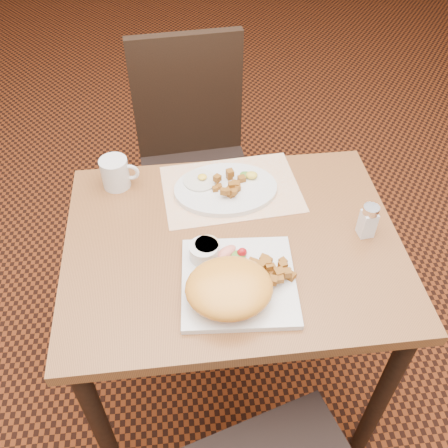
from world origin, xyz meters
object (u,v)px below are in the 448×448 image
(chair_far, at_px, (194,153))
(plate_oval, at_px, (226,189))
(plate_square, at_px, (239,282))
(coffee_mug, at_px, (116,173))
(table, at_px, (232,267))
(salt_shaker, at_px, (368,220))

(chair_far, relative_size, plate_oval, 3.19)
(plate_square, distance_m, coffee_mug, 0.52)
(plate_oval, bearing_deg, coffee_mug, 167.97)
(table, bearing_deg, coffee_mug, 139.66)
(table, xyz_separation_m, chair_far, (-0.07, 0.68, -0.10))
(table, relative_size, plate_oval, 2.96)
(plate_square, distance_m, plate_oval, 0.34)
(chair_far, height_order, plate_oval, chair_far)
(table, distance_m, coffee_mug, 0.44)
(plate_oval, height_order, salt_shaker, salt_shaker)
(table, bearing_deg, chair_far, 95.56)
(plate_square, height_order, salt_shaker, salt_shaker)
(plate_square, relative_size, coffee_mug, 2.46)
(salt_shaker, relative_size, coffee_mug, 0.88)
(coffee_mug, bearing_deg, salt_shaker, -22.62)
(table, xyz_separation_m, plate_square, (-0.00, -0.14, 0.12))
(salt_shaker, bearing_deg, chair_far, 121.66)
(chair_far, bearing_deg, plate_oval, 93.72)
(chair_far, height_order, coffee_mug, chair_far)
(salt_shaker, xyz_separation_m, coffee_mug, (-0.67, 0.28, -0.01))
(table, height_order, chair_far, chair_far)
(coffee_mug, bearing_deg, table, -40.34)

